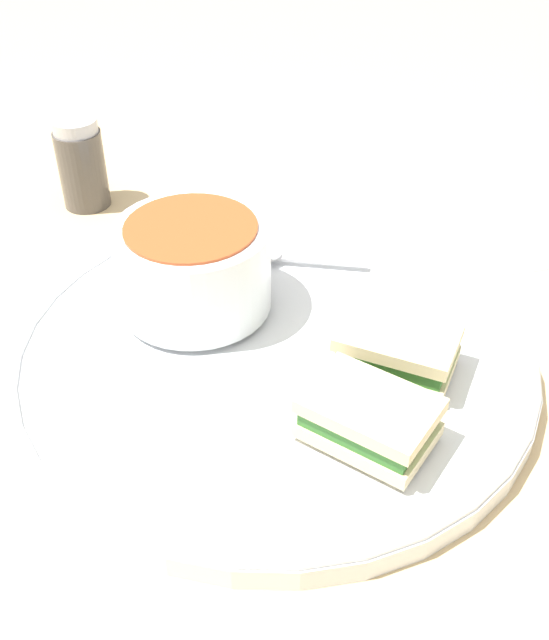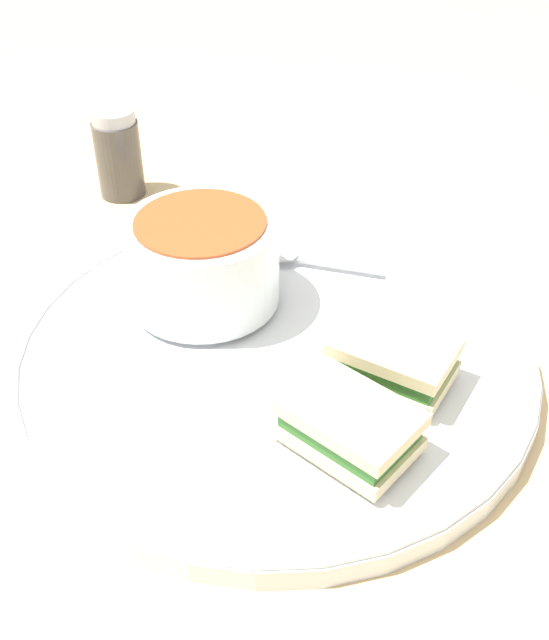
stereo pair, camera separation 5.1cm
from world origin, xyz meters
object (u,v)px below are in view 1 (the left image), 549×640
Objects in this scene: soup_bowl at (194,266)px; salt_shaker at (82,164)px; sandwich_half_near at (369,417)px; spoon at (269,254)px; sandwich_half_far at (397,348)px.

salt_shaker is (0.17, 0.14, -0.01)m from soup_bowl.
soup_bowl is 1.22× the size of sandwich_half_near.
salt_shaker reaches higher than sandwich_half_near.
soup_bowl is at bearing 56.43° from spoon.
soup_bowl is at bearing 47.69° from sandwich_half_near.
sandwich_half_near and sandwich_half_far have the same top height.
spoon is at bearing -34.81° from soup_bowl.
sandwich_half_far is (-0.12, -0.10, 0.01)m from spoon.
spoon is 0.21m from salt_shaker.
salt_shaker reaches higher than spoon.
soup_bowl is 0.22m from salt_shaker.
sandwich_half_near is at bearing 115.65° from spoon.
sandwich_half_near reaches higher than spoon.
sandwich_half_far is at bearing -109.49° from soup_bowl.
salt_shaker is at bearing -27.58° from spoon.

